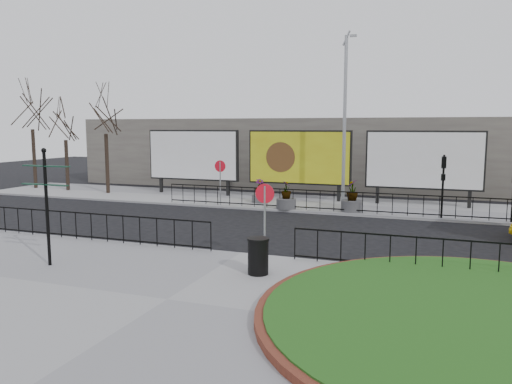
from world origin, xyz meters
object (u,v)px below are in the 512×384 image
at_px(fingerpost_sign, 46,195).
at_px(billboard_mid, 299,158).
at_px(lamp_post, 345,119).
at_px(planter_c, 352,200).
at_px(planter_a, 259,194).
at_px(planter_b, 286,199).
at_px(litter_bin, 258,256).

bearing_deg(fingerpost_sign, billboard_mid, 81.49).
relative_size(billboard_mid, lamp_post, 0.67).
bearing_deg(planter_c, fingerpost_sign, -118.66).
bearing_deg(billboard_mid, lamp_post, -33.25).
distance_m(billboard_mid, planter_a, 3.32).
distance_m(fingerpost_sign, planter_b, 13.59).
relative_size(fingerpost_sign, planter_a, 2.73).
xyz_separation_m(planter_a, planter_c, (5.48, -1.26, 0.08)).
distance_m(fingerpost_sign, planter_c, 15.20).
xyz_separation_m(billboard_mid, lamp_post, (3.01, -1.97, 2.23)).
bearing_deg(litter_bin, fingerpost_sign, -168.21).
bearing_deg(planter_a, planter_c, -12.96).
bearing_deg(lamp_post, litter_bin, -90.42).
xyz_separation_m(lamp_post, fingerpost_sign, (-6.56, -14.52, -2.49)).
distance_m(billboard_mid, planter_b, 4.09).
height_order(fingerpost_sign, planter_c, fingerpost_sign).
height_order(fingerpost_sign, litter_bin, fingerpost_sign).
height_order(litter_bin, planter_c, planter_c).
bearing_deg(planter_b, lamp_post, 30.58).
xyz_separation_m(billboard_mid, litter_bin, (2.91, -15.14, -1.93)).
distance_m(lamp_post, fingerpost_sign, 16.13).
distance_m(billboard_mid, lamp_post, 4.23).
relative_size(litter_bin, planter_c, 0.66).
bearing_deg(planter_b, fingerpost_sign, -106.58).
xyz_separation_m(billboard_mid, planter_a, (-1.78, -1.97, -1.99)).
relative_size(fingerpost_sign, litter_bin, 3.39).
height_order(lamp_post, planter_b, lamp_post).
relative_size(planter_b, planter_c, 0.91).
xyz_separation_m(fingerpost_sign, planter_c, (7.25, 13.26, -1.64)).
bearing_deg(fingerpost_sign, lamp_post, 69.34).
bearing_deg(planter_a, litter_bin, -70.39).
bearing_deg(fingerpost_sign, planter_c, 64.97).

